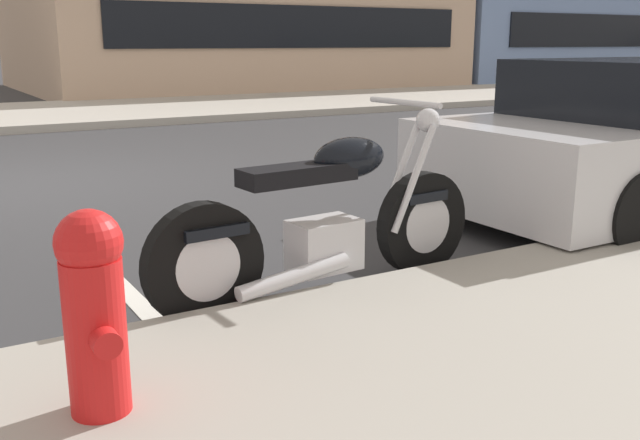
# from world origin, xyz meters

# --- Properties ---
(ground_plane) EXTENTS (260.00, 260.00, 0.00)m
(ground_plane) POSITION_xyz_m (0.00, 0.00, 0.00)
(ground_plane) COLOR #333335
(sidewalk_far_curb) EXTENTS (120.00, 5.00, 0.14)m
(sidewalk_far_curb) POSITION_xyz_m (12.00, 7.06, 0.07)
(sidewalk_far_curb) COLOR #ADA89E
(sidewalk_far_curb) RESTS_ON ground
(parking_stall_stripe) EXTENTS (0.12, 2.20, 0.01)m
(parking_stall_stripe) POSITION_xyz_m (0.00, -3.96, 0.00)
(parking_stall_stripe) COLOR silver
(parking_stall_stripe) RESTS_ON ground
(parked_motorcycle) EXTENTS (2.22, 0.62, 1.13)m
(parked_motorcycle) POSITION_xyz_m (1.01, -4.49, 0.44)
(parked_motorcycle) COLOR black
(parked_motorcycle) RESTS_ON ground
(fire_hydrant) EXTENTS (0.24, 0.36, 0.77)m
(fire_hydrant) POSITION_xyz_m (-0.55, -5.45, 0.55)
(fire_hydrant) COLOR red
(fire_hydrant) RESTS_ON sidewalk_near_curb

